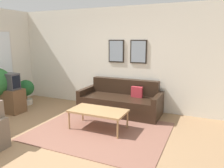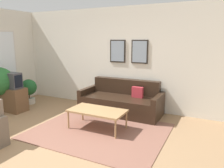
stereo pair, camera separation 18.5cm
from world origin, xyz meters
The scene contains 8 objects.
ground_plane centered at (0.00, 0.00, 0.00)m, with size 16.00×16.00×0.00m, color #997551.
area_rug centered at (0.53, 1.04, 0.01)m, with size 2.67×2.11×0.01m.
wall_back centered at (0.01, 2.78, 1.35)m, with size 8.00×0.09×2.70m.
couch centered at (0.48, 2.31, 0.29)m, with size 2.05×0.90×0.83m.
coffee_table centered at (0.44, 1.13, 0.39)m, with size 1.18×0.62×0.42m.
tv_stand centered at (-2.17, 1.19, 0.31)m, with size 0.73×0.42×0.62m.
tv centered at (-2.17, 1.19, 0.82)m, with size 0.58×0.28×0.41m.
potted_plant_by_window centered at (-2.29, 1.87, 0.43)m, with size 0.46×0.46×0.72m.
Camera 1 is at (2.47, -2.70, 1.87)m, focal length 35.00 mm.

